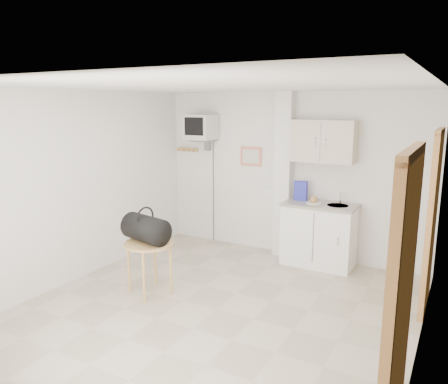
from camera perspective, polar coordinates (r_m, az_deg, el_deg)
The scene contains 7 objects.
ground at distance 5.19m, azimuth -0.98°, elevation -15.09°, with size 4.50×4.50×0.00m, color #BAAC94.
room_envelope at distance 4.67m, azimuth 2.05°, elevation 1.81°, with size 4.24×4.54×2.55m.
kitchenette at distance 6.45m, azimuth 12.43°, elevation -2.41°, with size 1.03×0.58×2.10m.
crt_television at distance 7.14m, azimuth -3.00°, elevation 8.35°, with size 0.44×0.45×2.15m.
round_table at distance 5.46m, azimuth -9.76°, elevation -7.42°, with size 0.61×0.61×0.66m.
duffel_bag at distance 5.41m, azimuth -10.18°, elevation -4.73°, with size 0.65×0.46×0.44m.
water_bottle at distance 4.07m, azimuth 21.08°, elevation -21.18°, with size 0.13×0.13×0.39m.
Camera 1 is at (2.33, -4.02, 2.32)m, focal length 35.00 mm.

